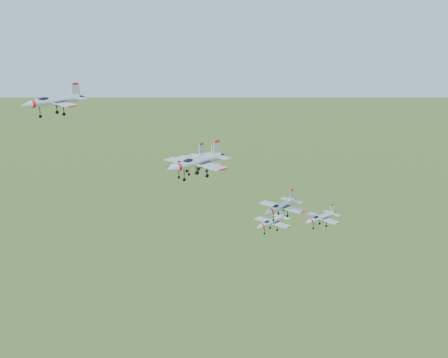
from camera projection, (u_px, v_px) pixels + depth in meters
jet_lead at (53, 101)px, 114.03m from camera, size 13.28×11.03×3.55m
jet_left_high at (187, 162)px, 127.35m from camera, size 13.42×11.42×3.65m
jet_right_high at (197, 162)px, 103.45m from camera, size 13.24×11.01×3.54m
jet_left_low at (198, 160)px, 136.14m from camera, size 13.80×11.52×3.69m
jet_right_low at (280, 206)px, 127.20m from camera, size 11.84×10.00×3.19m
jet_trail at (271, 222)px, 139.01m from camera, size 10.98×9.20×2.94m
jet_extra at (320, 218)px, 162.39m from camera, size 12.47×10.26×3.34m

